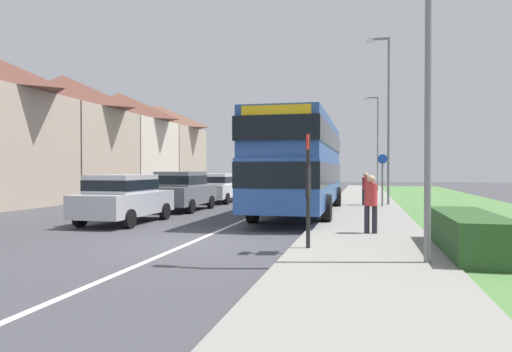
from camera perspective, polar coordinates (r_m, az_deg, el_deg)
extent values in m
plane|color=#424247|center=(11.71, -8.09, -8.13)|extent=(120.00, 120.00, 0.00)
cube|color=silver|center=(19.33, 0.51, -4.58)|extent=(0.14, 60.00, 0.01)
cube|color=gray|center=(16.88, 13.11, -5.19)|extent=(3.20, 68.00, 0.12)
cube|color=#517F42|center=(17.43, 27.45, -5.14)|extent=(6.00, 68.00, 0.08)
cube|color=#2D5128|center=(10.74, 24.53, -6.58)|extent=(1.10, 3.90, 0.90)
cube|color=#284C93|center=(18.66, 5.52, -0.71)|extent=(2.50, 11.09, 1.65)
cube|color=#284C93|center=(18.69, 5.52, 4.20)|extent=(2.45, 10.87, 1.55)
cube|color=black|center=(18.66, 5.52, 0.30)|extent=(2.53, 11.15, 0.76)
cube|color=black|center=(18.69, 5.52, 4.44)|extent=(2.53, 11.15, 0.72)
cube|color=gold|center=(13.33, 2.43, 7.72)|extent=(2.00, 0.08, 0.44)
cylinder|color=black|center=(22.28, 3.48, -2.58)|extent=(0.30, 1.00, 1.00)
cylinder|color=black|center=(22.01, 9.92, -2.64)|extent=(0.30, 1.00, 1.00)
cylinder|color=black|center=(15.93, -0.40, -3.93)|extent=(0.30, 1.00, 1.00)
cylinder|color=black|center=(15.55, 8.63, -4.06)|extent=(0.30, 1.00, 1.00)
cube|color=#B7B7BC|center=(16.42, -15.67, -3.24)|extent=(1.74, 4.24, 0.74)
cube|color=#B7B7BC|center=(16.20, -16.04, -0.92)|extent=(1.53, 2.33, 0.60)
cube|color=black|center=(16.20, -16.04, -1.03)|extent=(1.57, 2.35, 0.34)
cylinder|color=black|center=(18.01, -16.05, -4.06)|extent=(0.20, 0.60, 0.60)
cylinder|color=black|center=(17.24, -11.07, -4.26)|extent=(0.20, 0.60, 0.60)
cylinder|color=black|center=(15.77, -20.70, -4.77)|extent=(0.20, 0.60, 0.60)
cylinder|color=black|center=(14.89, -15.22, -5.07)|extent=(0.20, 0.60, 0.60)
cube|color=slate|center=(20.87, -8.91, -2.30)|extent=(1.76, 4.12, 0.78)
cube|color=slate|center=(20.65, -9.13, -0.35)|extent=(1.55, 2.27, 0.64)
cube|color=black|center=(20.66, -9.12, -0.44)|extent=(1.58, 2.29, 0.36)
cylinder|color=black|center=(22.40, -9.73, -3.09)|extent=(0.20, 0.60, 0.60)
cylinder|color=black|center=(21.80, -5.54, -3.19)|extent=(0.20, 0.60, 0.60)
cylinder|color=black|center=(20.08, -12.56, -3.55)|extent=(0.20, 0.60, 0.60)
cylinder|color=black|center=(19.40, -7.95, -3.69)|extent=(0.20, 0.60, 0.60)
cube|color=silver|center=(25.67, -4.72, -1.79)|extent=(1.84, 4.07, 0.71)
cube|color=silver|center=(25.45, -4.86, -0.37)|extent=(1.62, 2.24, 0.58)
cube|color=black|center=(25.45, -4.86, -0.43)|extent=(1.65, 2.26, 0.32)
cylinder|color=black|center=(27.16, -5.72, -2.40)|extent=(0.20, 0.60, 0.60)
cylinder|color=black|center=(26.64, -2.05, -2.46)|extent=(0.20, 0.60, 0.60)
cylinder|color=black|center=(24.79, -7.59, -2.71)|extent=(0.20, 0.60, 0.60)
cylinder|color=black|center=(24.22, -3.60, -2.79)|extent=(0.20, 0.60, 0.60)
cube|color=#19472D|center=(30.49, -1.88, -1.40)|extent=(1.73, 4.49, 0.69)
cube|color=#19472D|center=(30.25, -1.99, -0.23)|extent=(1.52, 2.47, 0.56)
cube|color=black|center=(30.26, -1.99, -0.28)|extent=(1.55, 2.49, 0.32)
cylinder|color=black|center=(32.07, -2.70, -1.91)|extent=(0.20, 0.60, 0.60)
cylinder|color=black|center=(31.65, 0.25, -1.94)|extent=(0.20, 0.60, 0.60)
cylinder|color=black|center=(29.40, -4.17, -2.15)|extent=(0.20, 0.60, 0.60)
cylinder|color=black|center=(28.95, -0.97, -2.20)|extent=(0.20, 0.60, 0.60)
cylinder|color=#23232D|center=(12.82, 13.39, -5.45)|extent=(0.14, 0.14, 0.85)
cylinder|color=#23232D|center=(12.82, 14.29, -5.45)|extent=(0.14, 0.14, 0.85)
cylinder|color=#BF3333|center=(12.76, 13.85, -2.21)|extent=(0.34, 0.34, 0.60)
sphere|color=tan|center=(12.75, 13.86, -0.37)|extent=(0.22, 0.22, 0.22)
cylinder|color=#23232D|center=(22.83, 13.01, -2.71)|extent=(0.14, 0.14, 0.85)
cylinder|color=#23232D|center=(22.83, 13.51, -2.71)|extent=(0.14, 0.14, 0.85)
cylinder|color=#BF3333|center=(22.80, 13.26, -0.89)|extent=(0.34, 0.34, 0.60)
sphere|color=tan|center=(22.79, 13.27, 0.14)|extent=(0.22, 0.22, 0.22)
cylinder|color=black|center=(10.13, 6.39, -2.12)|extent=(0.09, 0.09, 2.60)
cube|color=red|center=(10.13, 6.40, 4.10)|extent=(0.04, 0.44, 0.32)
cube|color=black|center=(10.14, 6.41, -0.71)|extent=(0.06, 0.52, 0.68)
cylinder|color=slate|center=(22.25, 15.18, -1.20)|extent=(0.08, 0.08, 2.10)
cylinder|color=blue|center=(22.24, 15.19, 2.02)|extent=(0.44, 0.03, 0.44)
cylinder|color=slate|center=(9.21, 20.28, 11.53)|extent=(0.12, 0.12, 7.07)
cylinder|color=slate|center=(23.44, 15.89, 6.31)|extent=(0.12, 0.12, 8.15)
cube|color=slate|center=(24.15, 14.82, 15.87)|extent=(0.90, 0.10, 0.10)
cube|color=silver|center=(24.12, 13.71, 15.72)|extent=(0.36, 0.20, 0.14)
cylinder|color=slate|center=(38.62, 14.65, 3.73)|extent=(0.12, 0.12, 7.61)
cube|color=slate|center=(38.99, 14.00, 9.26)|extent=(0.90, 0.10, 0.10)
cube|color=silver|center=(38.97, 13.33, 9.16)|extent=(0.36, 0.20, 0.14)
cube|color=tan|center=(31.95, -22.52, 2.50)|extent=(7.20, 6.76, 5.59)
pyramid|color=brown|center=(32.30, -22.56, 9.40)|extent=(7.20, 6.76, 2.18)
cube|color=beige|center=(37.77, -16.42, 2.25)|extent=(7.20, 6.76, 5.59)
pyramid|color=brown|center=(38.07, -16.45, 8.11)|extent=(7.20, 6.76, 2.18)
cube|color=tan|center=(43.91, -12.00, 2.06)|extent=(7.20, 6.76, 5.59)
pyramid|color=brown|center=(44.17, -12.01, 7.11)|extent=(7.20, 6.76, 2.18)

